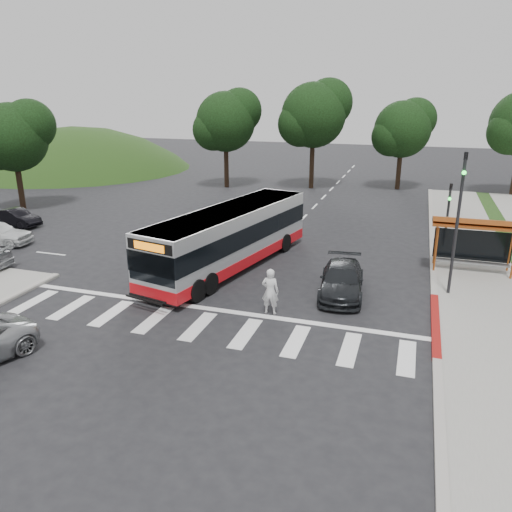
% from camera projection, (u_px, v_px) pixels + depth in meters
% --- Properties ---
extents(ground, '(140.00, 140.00, 0.00)m').
position_uv_depth(ground, '(240.00, 283.00, 24.38)').
color(ground, black).
rests_on(ground, ground).
extents(sidewalk_east, '(4.00, 40.00, 0.12)m').
position_uv_depth(sidewalk_east, '(469.00, 255.00, 28.37)').
color(sidewalk_east, gray).
rests_on(sidewalk_east, ground).
extents(curb_east, '(0.30, 40.00, 0.15)m').
position_uv_depth(curb_east, '(432.00, 251.00, 28.95)').
color(curb_east, '#9E9991').
rests_on(curb_east, ground).
extents(curb_east_red, '(0.32, 6.00, 0.15)m').
position_uv_depth(curb_east_red, '(435.00, 324.00, 19.92)').
color(curb_east_red, maroon).
rests_on(curb_east_red, ground).
extents(hillside_nw, '(44.00, 44.00, 10.00)m').
position_uv_depth(hillside_nw, '(76.00, 168.00, 60.85)').
color(hillside_nw, '#183A12').
rests_on(hillside_nw, ground).
extents(crosswalk_ladder, '(18.00, 2.60, 0.01)m').
position_uv_depth(crosswalk_ladder, '(198.00, 326.00, 19.86)').
color(crosswalk_ladder, silver).
rests_on(crosswalk_ladder, ground).
extents(bus_shelter, '(4.20, 1.60, 2.86)m').
position_uv_depth(bus_shelter, '(476.00, 228.00, 25.09)').
color(bus_shelter, '#A34C1B').
rests_on(bus_shelter, sidewalk_east).
extents(traffic_signal_ne_tall, '(0.18, 0.37, 6.50)m').
position_uv_depth(traffic_signal_ne_tall, '(458.00, 213.00, 21.71)').
color(traffic_signal_ne_tall, black).
rests_on(traffic_signal_ne_tall, ground).
extents(traffic_signal_ne_short, '(0.18, 0.37, 4.00)m').
position_uv_depth(traffic_signal_ne_short, '(448.00, 210.00, 28.46)').
color(traffic_signal_ne_short, black).
rests_on(traffic_signal_ne_short, ground).
extents(tree_north_a, '(6.60, 6.15, 10.17)m').
position_uv_depth(tree_north_a, '(315.00, 114.00, 46.32)').
color(tree_north_a, black).
rests_on(tree_north_a, ground).
extents(tree_north_b, '(5.72, 5.33, 8.43)m').
position_uv_depth(tree_north_b, '(403.00, 128.00, 46.18)').
color(tree_north_b, black).
rests_on(tree_north_b, ground).
extents(tree_north_c, '(6.16, 5.74, 9.30)m').
position_uv_depth(tree_north_c, '(227.00, 121.00, 47.05)').
color(tree_north_c, black).
rests_on(tree_north_c, ground).
extents(tree_west_a, '(5.72, 5.33, 8.43)m').
position_uv_depth(tree_west_a, '(14.00, 136.00, 38.12)').
color(tree_west_a, black).
rests_on(tree_west_a, ground).
extents(transit_bus, '(5.19, 12.45, 3.14)m').
position_uv_depth(transit_bus, '(230.00, 239.00, 26.11)').
color(transit_bus, '#ADB0B2').
rests_on(transit_bus, ground).
extents(pedestrian, '(0.75, 0.51, 2.00)m').
position_uv_depth(pedestrian, '(270.00, 291.00, 20.73)').
color(pedestrian, silver).
rests_on(pedestrian, ground).
extents(dark_sedan, '(2.40, 4.91, 1.38)m').
position_uv_depth(dark_sedan, '(342.00, 280.00, 22.85)').
color(dark_sedan, black).
rests_on(dark_sedan, ground).
extents(west_car_black, '(3.80, 1.86, 1.20)m').
position_uv_depth(west_car_black, '(17.00, 218.00, 34.56)').
color(west_car_black, black).
rests_on(west_car_black, ground).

